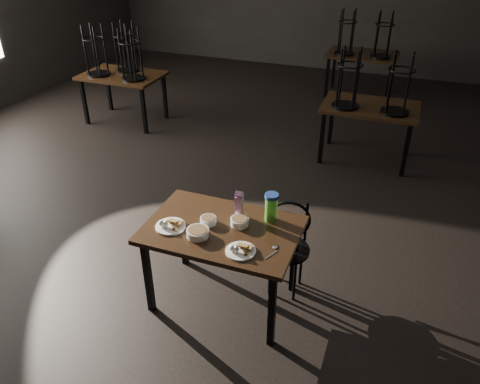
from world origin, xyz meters
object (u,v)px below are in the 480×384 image
at_px(main_table, 222,236).
at_px(bentwood_chair, 288,240).
at_px(water_bottle, 271,207).
at_px(juice_carton, 239,205).

relative_size(main_table, bentwood_chair, 1.48).
bearing_deg(water_bottle, main_table, -144.11).
xyz_separation_m(main_table, juice_carton, (0.07, 0.19, 0.19)).
distance_m(water_bottle, bentwood_chair, 0.43).
bearing_deg(water_bottle, bentwood_chair, 49.70).
xyz_separation_m(juice_carton, bentwood_chair, (0.37, 0.18, -0.38)).
xyz_separation_m(main_table, bentwood_chair, (0.44, 0.37, -0.19)).
height_order(main_table, bentwood_chair, bentwood_chair).
height_order(juice_carton, bentwood_chair, juice_carton).
bearing_deg(bentwood_chair, juice_carton, -166.95).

